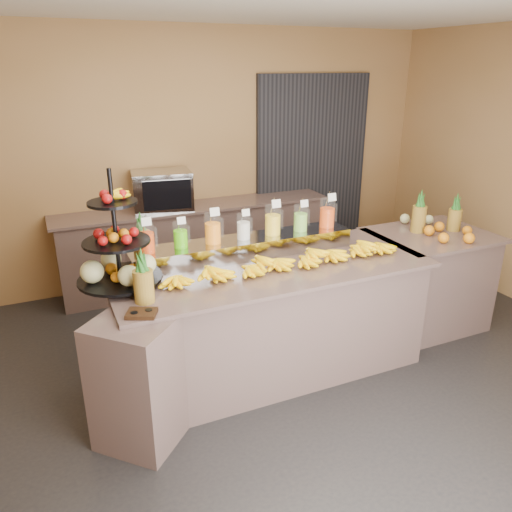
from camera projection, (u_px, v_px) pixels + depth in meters
ground at (286, 387)px, 3.96m from camera, size 6.00×6.00×0.00m
room_envelope at (267, 133)px, 4.03m from camera, size 6.04×5.02×2.82m
buffet_counter at (260, 323)px, 3.97m from camera, size 2.75×1.25×0.93m
right_counter at (426, 279)px, 4.78m from camera, size 1.08×0.88×0.93m
back_ledge at (197, 244)px, 5.71m from camera, size 3.10×0.55×0.93m
pitcher_tray at (244, 247)px, 4.05m from camera, size 1.85×0.30×0.15m
juice_pitcher_orange_a at (146, 240)px, 3.69m from camera, size 0.12×0.13×0.30m
juice_pitcher_green at (180, 236)px, 3.79m from camera, size 0.11×0.11×0.27m
juice_pitcher_orange_b at (213, 230)px, 3.88m from camera, size 0.13×0.13×0.31m
juice_pitcher_milk at (243, 228)px, 3.99m from camera, size 0.11×0.11×0.27m
juice_pitcher_lemon at (273, 222)px, 4.08m from camera, size 0.13×0.14×0.32m
juice_pitcher_lime at (301, 219)px, 4.18m from camera, size 0.12×0.12×0.29m
juice_pitcher_orange_c at (327, 215)px, 4.28m from camera, size 0.13×0.14×0.32m
banana_heap at (288, 258)px, 3.84m from camera, size 1.94×0.18×0.16m
fruit_stand at (123, 256)px, 3.48m from camera, size 0.72×0.72×0.83m
condiment_caddy at (142, 313)px, 3.10m from camera, size 0.22×0.20×0.03m
pineapple_left_a at (143, 282)px, 3.24m from camera, size 0.13×0.13×0.38m
pineapple_left_b at (142, 244)px, 3.87m from camera, size 0.14×0.14×0.42m
right_fruit_pile at (442, 226)px, 4.56m from camera, size 0.47×0.45×0.25m
oven_warmer at (162, 190)px, 5.33m from camera, size 0.67×0.51×0.41m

